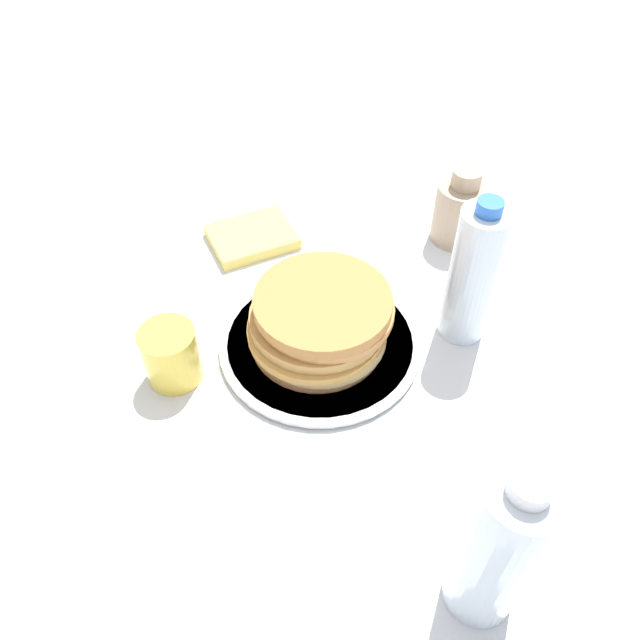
# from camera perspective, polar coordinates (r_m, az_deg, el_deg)

# --- Properties ---
(ground_plane) EXTENTS (4.00, 4.00, 0.00)m
(ground_plane) POSITION_cam_1_polar(r_m,az_deg,el_deg) (0.91, -1.25, -1.07)
(ground_plane) COLOR white
(plate) EXTENTS (0.29, 0.29, 0.01)m
(plate) POSITION_cam_1_polar(r_m,az_deg,el_deg) (0.88, 0.00, -2.07)
(plate) COLOR silver
(plate) RESTS_ON ground_plane
(pancake_stack) EXTENTS (0.20, 0.20, 0.08)m
(pancake_stack) POSITION_cam_1_polar(r_m,az_deg,el_deg) (0.85, -0.03, -0.05)
(pancake_stack) COLOR #B77645
(pancake_stack) RESTS_ON plate
(juice_glass) EXTENTS (0.08, 0.08, 0.08)m
(juice_glass) POSITION_cam_1_polar(r_m,az_deg,el_deg) (0.85, -13.46, -3.13)
(juice_glass) COLOR yellow
(juice_glass) RESTS_ON ground_plane
(cream_jug) EXTENTS (0.08, 0.08, 0.13)m
(cream_jug) POSITION_cam_1_polar(r_m,az_deg,el_deg) (1.05, 12.70, 9.80)
(cream_jug) COLOR tan
(cream_jug) RESTS_ON ground_plane
(water_bottle_near) EXTENTS (0.07, 0.07, 0.23)m
(water_bottle_near) POSITION_cam_1_polar(r_m,az_deg,el_deg) (0.86, 13.81, 4.00)
(water_bottle_near) COLOR silver
(water_bottle_near) RESTS_ON ground_plane
(water_bottle_mid) EXTENTS (0.07, 0.07, 0.24)m
(water_bottle_mid) POSITION_cam_1_polar(r_m,az_deg,el_deg) (0.63, 16.03, -19.44)
(water_bottle_mid) COLOR silver
(water_bottle_mid) RESTS_ON ground_plane
(napkin) EXTENTS (0.14, 0.16, 0.02)m
(napkin) POSITION_cam_1_polar(r_m,az_deg,el_deg) (1.05, -6.22, 7.56)
(napkin) COLOR #E5D166
(napkin) RESTS_ON ground_plane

